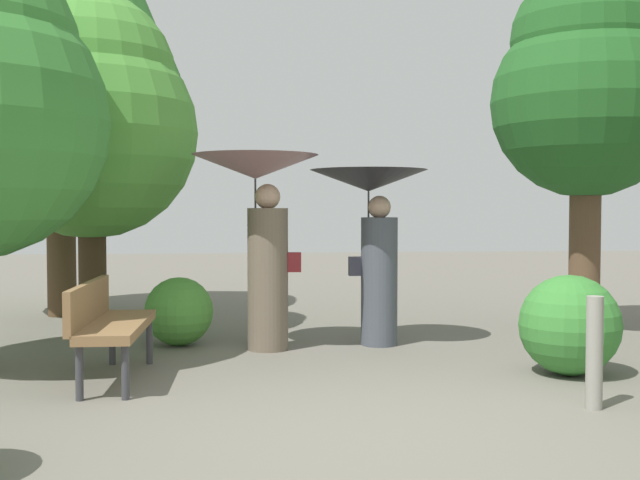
{
  "coord_description": "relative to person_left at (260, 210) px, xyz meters",
  "views": [
    {
      "loc": [
        -0.91,
        -4.88,
        1.45
      ],
      "look_at": [
        0.0,
        3.43,
        1.1
      ],
      "focal_mm": 42.92,
      "sensor_mm": 36.0,
      "label": 1
    }
  ],
  "objects": [
    {
      "name": "ground_plane",
      "position": [
        0.67,
        -2.93,
        -1.44
      ],
      "size": [
        40.0,
        40.0,
        0.0
      ],
      "primitive_type": "plane",
      "color": "#6B665B"
    },
    {
      "name": "person_left",
      "position": [
        0.0,
        0.0,
        0.0
      ],
      "size": [
        1.29,
        1.29,
        1.99
      ],
      "rotation": [
        0.0,
        0.0,
        1.5
      ],
      "color": "#6B5B4C",
      "rests_on": "ground"
    },
    {
      "name": "person_right",
      "position": [
        1.19,
        0.14,
        -0.09
      ],
      "size": [
        1.24,
        1.24,
        1.86
      ],
      "rotation": [
        0.0,
        0.0,
        1.5
      ],
      "color": "#474C56",
      "rests_on": "ground"
    },
    {
      "name": "park_bench",
      "position": [
        -1.32,
        -1.28,
        -0.93
      ],
      "size": [
        0.52,
        1.51,
        0.83
      ],
      "rotation": [
        0.0,
        0.0,
        1.55
      ],
      "color": "#38383D",
      "rests_on": "ground"
    },
    {
      "name": "tree_near_left",
      "position": [
        -1.86,
        0.99,
        1.05
      ],
      "size": [
        2.37,
        2.37,
        3.86
      ],
      "color": "#42301E",
      "rests_on": "ground"
    },
    {
      "name": "tree_mid_left",
      "position": [
        -2.59,
        2.79,
        1.64
      ],
      "size": [
        3.31,
        3.31,
        4.91
      ],
      "color": "#4C3823",
      "rests_on": "ground"
    },
    {
      "name": "tree_mid_right",
      "position": [
        3.81,
        0.72,
        1.45
      ],
      "size": [
        2.2,
        2.2,
        4.27
      ],
      "color": "brown",
      "rests_on": "ground"
    },
    {
      "name": "bush_path_left",
      "position": [
        2.63,
        -1.49,
        -1.0
      ],
      "size": [
        0.87,
        0.87,
        0.87
      ],
      "primitive_type": "sphere",
      "color": "#387F33",
      "rests_on": "ground"
    },
    {
      "name": "bush_behind_bench",
      "position": [
        -0.85,
        0.33,
        -1.08
      ],
      "size": [
        0.72,
        0.72,
        0.72
      ],
      "primitive_type": "sphere",
      "color": "#4C9338",
      "rests_on": "ground"
    },
    {
      "name": "path_marker_post",
      "position": [
        2.32,
        -2.59,
        -1.03
      ],
      "size": [
        0.12,
        0.12,
        0.82
      ],
      "primitive_type": "cylinder",
      "color": "gray",
      "rests_on": "ground"
    }
  ]
}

